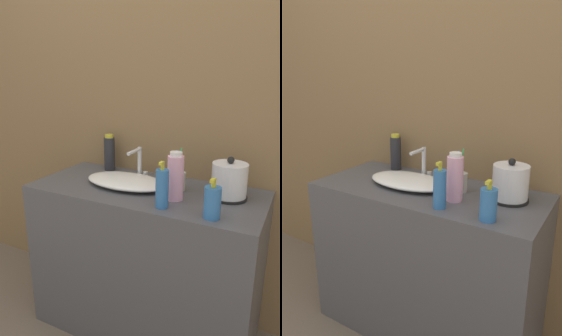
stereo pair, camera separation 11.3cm
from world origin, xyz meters
The scene contains 10 objects.
wall_back centered at (0.00, 0.52, 1.30)m, with size 6.00×0.04×2.60m.
vanity_counter centered at (0.00, 0.25, 0.40)m, with size 1.13×0.50×0.80m.
sink_basin centered at (-0.10, 0.24, 0.83)m, with size 0.43×0.24×0.05m.
faucet centered at (-0.10, 0.37, 0.90)m, with size 0.06×0.13×0.17m.
electric_kettle centered at (0.38, 0.31, 0.88)m, with size 0.17×0.17×0.19m.
toothbrush_cup centered at (0.15, 0.30, 0.85)m, with size 0.06×0.06×0.20m.
lotion_bottle centered at (0.16, 0.08, 0.89)m, with size 0.06×0.06×0.20m.
shampoo_bottle centered at (-0.32, 0.44, 0.90)m, with size 0.06×0.06×0.21m.
mouthwash_bottle centered at (0.18, 0.19, 0.91)m, with size 0.07×0.07×0.22m.
hand_cream_bottle centered at (0.38, 0.07, 0.87)m, with size 0.07×0.07×0.16m.
Camera 2 is at (0.77, -1.03, 1.35)m, focal length 35.00 mm.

